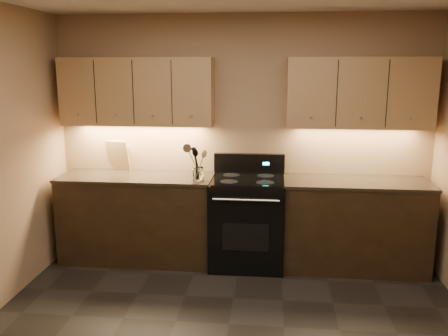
# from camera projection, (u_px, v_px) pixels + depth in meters

# --- Properties ---
(wall_back) EXTENTS (4.00, 0.04, 2.60)m
(wall_back) POSITION_uv_depth(u_px,v_px,m) (242.00, 138.00, 5.11)
(wall_back) COLOR tan
(wall_back) RESTS_ON ground
(counter_left) EXTENTS (1.62, 0.62, 0.93)m
(counter_left) POSITION_uv_depth(u_px,v_px,m) (138.00, 217.00, 5.10)
(counter_left) COLOR black
(counter_left) RESTS_ON ground
(counter_right) EXTENTS (1.46, 0.62, 0.93)m
(counter_right) POSITION_uv_depth(u_px,v_px,m) (354.00, 224.00, 4.88)
(counter_right) COLOR black
(counter_right) RESTS_ON ground
(stove) EXTENTS (0.76, 0.68, 1.14)m
(stove) POSITION_uv_depth(u_px,v_px,m) (247.00, 220.00, 4.96)
(stove) COLOR black
(stove) RESTS_ON ground
(upper_cab_left) EXTENTS (1.60, 0.30, 0.70)m
(upper_cab_left) POSITION_uv_depth(u_px,v_px,m) (137.00, 92.00, 4.96)
(upper_cab_left) COLOR tan
(upper_cab_left) RESTS_ON wall_back
(upper_cab_right) EXTENTS (1.44, 0.30, 0.70)m
(upper_cab_right) POSITION_uv_depth(u_px,v_px,m) (359.00, 93.00, 4.74)
(upper_cab_right) COLOR tan
(upper_cab_right) RESTS_ON wall_back
(outlet_plate) EXTENTS (0.08, 0.01, 0.12)m
(outlet_plate) POSITION_uv_depth(u_px,v_px,m) (126.00, 153.00, 5.27)
(outlet_plate) COLOR #B2B5BA
(outlet_plate) RESTS_ON wall_back
(utensil_crock) EXTENTS (0.12, 0.12, 0.14)m
(utensil_crock) POSITION_uv_depth(u_px,v_px,m) (198.00, 174.00, 4.79)
(utensil_crock) COLOR white
(utensil_crock) RESTS_ON counter_left
(cutting_board) EXTENTS (0.28, 0.15, 0.33)m
(cutting_board) POSITION_uv_depth(u_px,v_px,m) (118.00, 155.00, 5.25)
(cutting_board) COLOR tan
(cutting_board) RESTS_ON counter_left
(wooden_spoon) EXTENTS (0.16, 0.12, 0.30)m
(wooden_spoon) POSITION_uv_depth(u_px,v_px,m) (195.00, 164.00, 4.78)
(wooden_spoon) COLOR tan
(wooden_spoon) RESTS_ON utensil_crock
(black_spoon) EXTENTS (0.07, 0.16, 0.33)m
(black_spoon) POSITION_uv_depth(u_px,v_px,m) (197.00, 162.00, 4.80)
(black_spoon) COLOR black
(black_spoon) RESTS_ON utensil_crock
(black_turner) EXTENTS (0.16, 0.11, 0.37)m
(black_turner) POSITION_uv_depth(u_px,v_px,m) (199.00, 162.00, 4.74)
(black_turner) COLOR black
(black_turner) RESTS_ON utensil_crock
(steel_spatula) EXTENTS (0.16, 0.15, 0.38)m
(steel_spatula) POSITION_uv_depth(u_px,v_px,m) (201.00, 161.00, 4.76)
(steel_spatula) COLOR silver
(steel_spatula) RESTS_ON utensil_crock
(steel_skimmer) EXTENTS (0.24, 0.12, 0.37)m
(steel_skimmer) POSITION_uv_depth(u_px,v_px,m) (202.00, 161.00, 4.75)
(steel_skimmer) COLOR silver
(steel_skimmer) RESTS_ON utensil_crock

